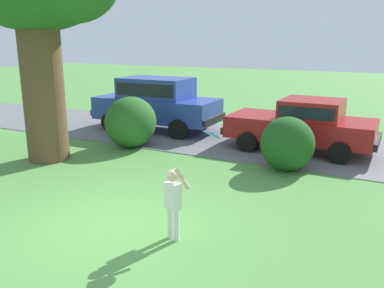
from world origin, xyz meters
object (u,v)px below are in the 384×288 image
(parked_sedan, at_px, (303,123))
(child_thrower, at_px, (173,199))
(frisbee, at_px, (212,135))
(parked_suv, at_px, (156,101))

(parked_sedan, distance_m, child_thrower, 6.66)
(parked_sedan, bearing_deg, frisbee, -92.08)
(parked_suv, relative_size, child_thrower, 3.68)
(parked_suv, bearing_deg, parked_sedan, -4.42)
(parked_sedan, distance_m, frisbee, 6.10)
(parked_sedan, bearing_deg, parked_suv, 175.58)
(parked_sedan, distance_m, parked_suv, 5.41)
(child_thrower, height_order, frisbee, frisbee)
(parked_suv, xyz_separation_m, frisbee, (5.17, -6.46, 0.63))
(parked_suv, bearing_deg, child_thrower, -56.00)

